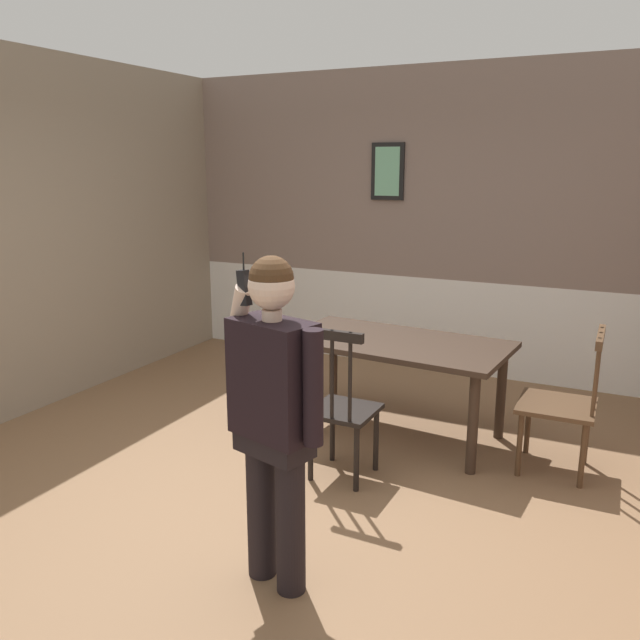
{
  "coord_description": "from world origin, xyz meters",
  "views": [
    {
      "loc": [
        1.79,
        -3.18,
        2.0
      ],
      "look_at": [
        0.33,
        -0.18,
        1.19
      ],
      "focal_mm": 36.35,
      "sensor_mm": 36.0,
      "label": 1
    }
  ],
  "objects_px": {
    "dining_table": "(395,352)",
    "chair_by_doorway": "(563,403)",
    "chair_near_window": "(342,408)",
    "person_figure": "(275,406)"
  },
  "relations": [
    {
      "from": "dining_table",
      "to": "chair_by_doorway",
      "type": "distance_m",
      "value": 1.21
    },
    {
      "from": "chair_by_doorway",
      "to": "person_figure",
      "type": "xyz_separation_m",
      "value": [
        -1.09,
        -1.85,
        0.44
      ]
    },
    {
      "from": "chair_by_doorway",
      "to": "chair_near_window",
      "type": "bearing_deg",
      "value": 119.22
    },
    {
      "from": "chair_near_window",
      "to": "dining_table",
      "type": "bearing_deg",
      "value": 86.43
    },
    {
      "from": "dining_table",
      "to": "chair_near_window",
      "type": "relative_size",
      "value": 1.64
    },
    {
      "from": "chair_by_doorway",
      "to": "person_figure",
      "type": "relative_size",
      "value": 0.6
    },
    {
      "from": "dining_table",
      "to": "person_figure",
      "type": "xyz_separation_m",
      "value": [
        0.1,
        -1.95,
        0.27
      ]
    },
    {
      "from": "chair_near_window",
      "to": "chair_by_doorway",
      "type": "relative_size",
      "value": 1.06
    },
    {
      "from": "chair_near_window",
      "to": "person_figure",
      "type": "relative_size",
      "value": 0.64
    },
    {
      "from": "dining_table",
      "to": "chair_near_window",
      "type": "bearing_deg",
      "value": -94.47
    }
  ]
}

